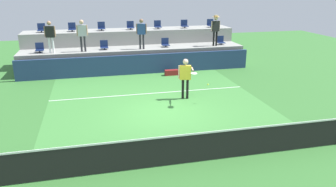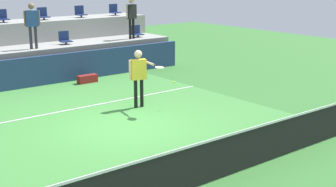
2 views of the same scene
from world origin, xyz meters
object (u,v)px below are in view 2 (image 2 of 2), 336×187
at_px(stadium_chair_upper_mid_right, 43,15).
at_px(stadium_chair_upper_right, 80,12).
at_px(stadium_chair_upper_far_right, 114,11).
at_px(tennis_ball, 174,82).
at_px(stadium_chair_lower_right, 65,39).
at_px(spectator_with_hat, 131,13).
at_px(equipment_bag, 87,79).
at_px(tennis_player, 139,72).
at_px(stadium_chair_upper_center, 2,17).
at_px(stadium_chair_lower_far_right, 137,32).
at_px(spectator_leaning_on_rail, 32,21).

bearing_deg(stadium_chair_upper_mid_right, stadium_chair_upper_right, 0.00).
height_order(stadium_chair_upper_right, stadium_chair_upper_far_right, same).
bearing_deg(tennis_ball, stadium_chair_lower_right, 92.67).
bearing_deg(spectator_with_hat, equipment_bag, -153.66).
bearing_deg(tennis_player, stadium_chair_upper_far_right, 62.85).
height_order(tennis_player, spectator_with_hat, spectator_with_hat).
xyz_separation_m(stadium_chair_upper_center, tennis_ball, (2.14, -8.45, -1.49)).
relative_size(stadium_chair_lower_right, stadium_chair_lower_far_right, 1.00).
height_order(stadium_chair_lower_right, tennis_ball, stadium_chair_lower_right).
bearing_deg(stadium_chair_upper_mid_right, tennis_ball, -87.33).
bearing_deg(stadium_chair_upper_right, stadium_chair_upper_center, 180.00).
height_order(stadium_chair_upper_mid_right, stadium_chair_upper_far_right, same).
xyz_separation_m(stadium_chair_upper_mid_right, equipment_bag, (-0.01, -3.71, -2.16)).
xyz_separation_m(stadium_chair_lower_far_right, tennis_ball, (-3.22, -6.65, -0.64)).
bearing_deg(stadium_chair_upper_mid_right, tennis_player, -92.79).
relative_size(spectator_with_hat, equipment_bag, 2.40).
relative_size(stadium_chair_upper_mid_right, stadium_chair_upper_right, 1.00).
xyz_separation_m(stadium_chair_lower_right, tennis_player, (-0.46, -5.91, -0.36)).
distance_m(stadium_chair_upper_center, tennis_player, 7.92).
bearing_deg(stadium_chair_upper_right, equipment_bag, -115.64).
relative_size(stadium_chair_lower_right, stadium_chair_upper_far_right, 1.00).
relative_size(stadium_chair_lower_far_right, tennis_ball, 7.65).
distance_m(tennis_player, tennis_ball, 1.10).
distance_m(stadium_chair_upper_far_right, tennis_player, 8.74).
height_order(stadium_chair_upper_far_right, equipment_bag, stadium_chair_upper_far_right).
relative_size(stadium_chair_upper_right, tennis_player, 0.29).
bearing_deg(stadium_chair_upper_right, spectator_with_hat, -59.10).
bearing_deg(tennis_player, spectator_with_hat, 57.94).
bearing_deg(stadium_chair_upper_far_right, stadium_chair_lower_far_right, -88.71).
bearing_deg(stadium_chair_upper_mid_right, stadium_chair_upper_far_right, 0.00).
bearing_deg(stadium_chair_lower_far_right, tennis_player, -124.05).
bearing_deg(stadium_chair_upper_center, spectator_leaning_on_rail, -80.85).
bearing_deg(stadium_chair_lower_far_right, stadium_chair_lower_right, 180.00).
bearing_deg(spectator_with_hat, stadium_chair_upper_right, 120.90).
relative_size(stadium_chair_upper_right, equipment_bag, 0.68).
xyz_separation_m(stadium_chair_upper_center, spectator_with_hat, (4.83, -2.18, 0.07)).
bearing_deg(stadium_chair_lower_right, stadium_chair_upper_right, 46.75).
distance_m(stadium_chair_upper_center, equipment_bag, 4.64).
height_order(tennis_player, equipment_bag, tennis_player).
xyz_separation_m(stadium_chair_upper_right, equipment_bag, (-1.78, -3.71, -2.16)).
relative_size(stadium_chair_lower_right, equipment_bag, 0.68).
xyz_separation_m(stadium_chair_upper_mid_right, spectator_leaning_on_rail, (-1.40, -2.18, -0.03)).
distance_m(tennis_ball, equipment_bag, 4.80).
relative_size(stadium_chair_upper_center, tennis_ball, 7.65).
bearing_deg(stadium_chair_lower_far_right, stadium_chair_upper_center, 161.45).
xyz_separation_m(stadium_chair_upper_far_right, spectator_with_hat, (-0.49, -2.18, 0.07)).
bearing_deg(spectator_leaning_on_rail, stadium_chair_upper_right, 34.54).
bearing_deg(tennis_ball, spectator_leaning_on_rail, 105.95).
distance_m(stadium_chair_upper_far_right, tennis_ball, 9.15).
bearing_deg(stadium_chair_upper_center, stadium_chair_upper_far_right, 0.00).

